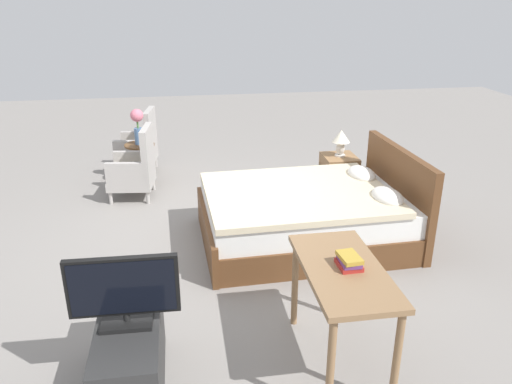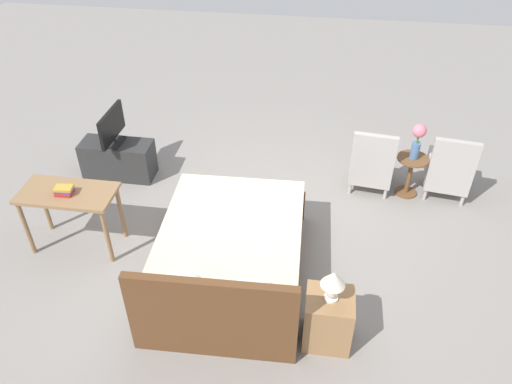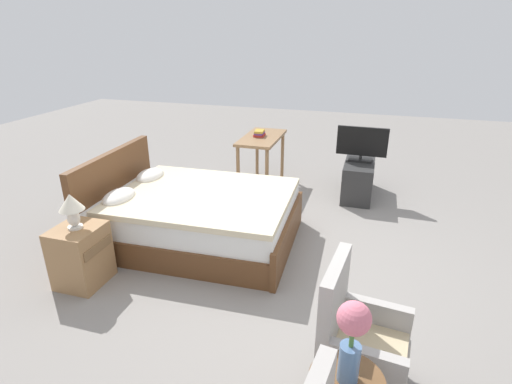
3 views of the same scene
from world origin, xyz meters
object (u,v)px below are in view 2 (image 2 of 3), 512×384
Objects in this scene: tv_flatscreen at (112,127)px; book_stack at (64,190)px; armchair_by_window_right at (372,165)px; tv_stand at (118,159)px; vanity_desk at (69,200)px; table_lamp at (333,282)px; side_table at (410,171)px; flower_vase at (418,138)px; armchair_by_window_left at (449,171)px; nightstand at (328,319)px; bed at (230,257)px.

book_stack is (-0.04, 1.46, 0.05)m from tv_flatscreen.
armchair_by_window_right is 0.96× the size of tv_stand.
table_lamp is at bearing 162.37° from vanity_desk.
side_table is at bearing -177.91° from tv_flatscreen.
side_table is 4.18m from vanity_desk.
flower_vase reaches higher than book_stack.
nightstand is (1.45, 2.52, -0.09)m from armchair_by_window_left.
bed is at bearing 172.92° from book_stack.
tv_stand is at bearing -88.33° from book_stack.
tv_stand is at bearing 2.35° from armchair_by_window_left.
armchair_by_window_left is 1.65× the size of side_table.
nightstand is 0.50m from table_lamp.
flower_vase is 3.91m from tv_flatscreen.
tv_flatscreen reaches higher than nightstand.
table_lamp is at bearing 163.00° from book_stack.
vanity_desk is 5.22× the size of book_stack.
armchair_by_window_left is (-2.51, -1.87, 0.08)m from bed.
book_stack is (3.86, 1.60, 0.46)m from side_table.
flower_vase is 4.18m from book_stack.
armchair_by_window_right is 3.41m from tv_stand.
flower_vase is at bearing -177.91° from tv_flatscreen.
tv_flatscreen is (3.41, 0.18, 0.38)m from armchair_by_window_right.
flower_vase is at bearing -157.47° from book_stack.
table_lamp reaches higher than tv_stand.
nightstand is at bearing 68.59° from flower_vase.
table_lamp is at bearing 68.59° from side_table.
bed is at bearing 50.57° from armchair_by_window_right.
vanity_desk is (3.37, 1.60, 0.27)m from armchair_by_window_right.
side_table reaches higher than tv_stand.
tv_flatscreen is (2.93, -2.34, 0.47)m from nightstand.
armchair_by_window_left is 0.88× the size of vanity_desk.
flower_vase reaches higher than armchair_by_window_left.
armchair_by_window_left is at bearing -159.31° from book_stack.
table_lamp reaches higher than side_table.
table_lamp is at bearing 68.59° from flower_vase.
bed reaches higher than armchair_by_window_left.
armchair_by_window_right is 1.34× the size of tv_flatscreen.
tv_flatscreen reaches higher than vanity_desk.
book_stack is (2.89, -0.88, 0.02)m from table_lamp.
table_lamp is (-1.05, 0.66, 0.49)m from bed.
armchair_by_window_right is at bearing -129.43° from bed.
tv_stand is 1.56m from book_stack.
nightstand reaches higher than side_table.
tv_flatscreen reaches higher than bed.
bed reaches higher than nightstand.
armchair_by_window_left is at bearing -159.72° from vanity_desk.
nightstand is 0.55× the size of vanity_desk.
nightstand is at bearing 141.39° from tv_flatscreen.
vanity_desk is at bearing 91.69° from tv_stand.
armchair_by_window_right is 0.88× the size of vanity_desk.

